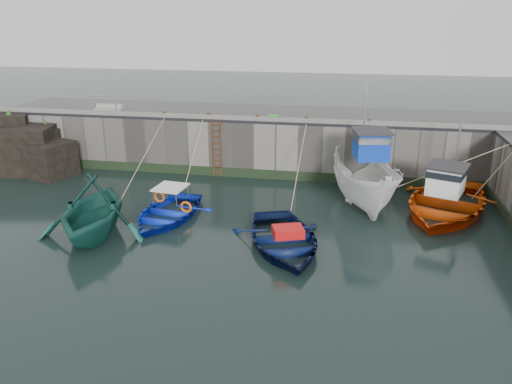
% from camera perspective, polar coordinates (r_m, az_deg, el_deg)
% --- Properties ---
extents(ground, '(120.00, 120.00, 0.00)m').
position_cam_1_polar(ground, '(18.43, -6.15, -8.03)').
color(ground, black).
rests_on(ground, ground).
extents(quay_back, '(30.00, 5.00, 3.00)m').
position_cam_1_polar(quay_back, '(29.35, 0.57, 5.94)').
color(quay_back, slate).
rests_on(quay_back, ground).
extents(road_back, '(30.00, 5.00, 0.16)m').
position_cam_1_polar(road_back, '(29.01, 0.59, 8.97)').
color(road_back, black).
rests_on(road_back, quay_back).
extents(kerb_back, '(30.00, 0.30, 0.20)m').
position_cam_1_polar(kerb_back, '(26.70, -0.28, 8.40)').
color(kerb_back, slate).
rests_on(kerb_back, road_back).
extents(algae_back, '(30.00, 0.08, 0.50)m').
position_cam_1_polar(algae_back, '(27.29, -0.34, 2.12)').
color(algae_back, black).
rests_on(algae_back, ground).
extents(rock_outcrop, '(5.85, 4.24, 3.41)m').
position_cam_1_polar(rock_outcrop, '(31.27, -24.69, 4.53)').
color(rock_outcrop, black).
rests_on(rock_outcrop, ground).
extents(ladder, '(0.51, 0.08, 3.20)m').
position_cam_1_polar(ladder, '(27.29, -4.51, 5.00)').
color(ladder, '#3F1E0F').
rests_on(ladder, ground).
extents(boat_near_white, '(5.47, 6.05, 2.79)m').
position_cam_1_polar(boat_near_white, '(21.58, -17.93, -4.60)').
color(boat_near_white, '#164E45').
rests_on(boat_near_white, ground).
extents(boat_near_white_rope, '(0.04, 6.46, 3.10)m').
position_cam_1_polar(boat_near_white_rope, '(26.13, -12.47, 0.23)').
color(boat_near_white_rope, tan).
rests_on(boat_near_white_rope, ground).
extents(boat_near_blue, '(3.95, 5.16, 0.99)m').
position_cam_1_polar(boat_near_blue, '(22.44, -10.12, -2.95)').
color(boat_near_blue, '#0D29C5').
rests_on(boat_near_blue, ground).
extents(boat_near_blue_rope, '(0.04, 4.57, 3.10)m').
position_cam_1_polar(boat_near_blue_rope, '(26.30, -6.88, 0.70)').
color(boat_near_blue_rope, tan).
rests_on(boat_near_blue_rope, ground).
extents(boat_near_navy, '(5.37, 6.32, 1.11)m').
position_cam_1_polar(boat_near_navy, '(19.55, 3.12, -6.22)').
color(boat_near_navy, '#09143E').
rests_on(boat_near_navy, ground).
extents(boat_near_navy_rope, '(0.04, 6.21, 3.10)m').
position_cam_1_polar(boat_near_navy_rope, '(24.41, 4.73, -0.77)').
color(boat_near_navy_rope, tan).
rests_on(boat_near_navy_rope, ground).
extents(boat_far_white, '(3.86, 7.44, 5.74)m').
position_cam_1_polar(boat_far_white, '(23.96, 12.40, 1.33)').
color(boat_far_white, white).
rests_on(boat_far_white, ground).
extents(boat_far_orange, '(7.14, 8.27, 4.44)m').
position_cam_1_polar(boat_far_orange, '(24.15, 20.81, -1.12)').
color(boat_far_orange, '#DE490B').
rests_on(boat_far_orange, ground).
extents(fish_crate, '(0.60, 0.47, 0.28)m').
position_cam_1_polar(fish_crate, '(26.69, 2.03, 8.48)').
color(fish_crate, '#1A8F2B').
rests_on(fish_crate, road_back).
extents(railing, '(1.60, 1.05, 1.00)m').
position_cam_1_polar(railing, '(30.51, -16.48, 9.25)').
color(railing, '#A5A8AD').
rests_on(railing, road_back).
extents(bollard_a, '(0.18, 0.18, 0.28)m').
position_cam_1_polar(bollard_a, '(28.13, -10.43, 8.76)').
color(bollard_a, '#3F1E0F').
rests_on(bollard_a, road_back).
extents(bollard_b, '(0.18, 0.18, 0.28)m').
position_cam_1_polar(bollard_b, '(27.35, -5.46, 8.68)').
color(bollard_b, '#3F1E0F').
rests_on(bollard_b, road_back).
extents(bollard_c, '(0.18, 0.18, 0.28)m').
position_cam_1_polar(bollard_c, '(26.75, 0.18, 8.52)').
color(bollard_c, '#3F1E0F').
rests_on(bollard_c, road_back).
extents(bollard_d, '(0.18, 0.18, 0.28)m').
position_cam_1_polar(bollard_d, '(26.43, 5.80, 8.27)').
color(bollard_d, '#3F1E0F').
rests_on(bollard_d, road_back).
extents(bollard_e, '(0.18, 0.18, 0.28)m').
position_cam_1_polar(bollard_e, '(26.38, 12.80, 7.85)').
color(bollard_e, '#3F1E0F').
rests_on(bollard_e, road_back).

